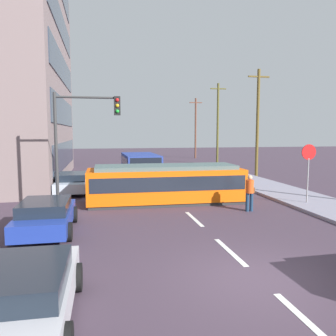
{
  "coord_description": "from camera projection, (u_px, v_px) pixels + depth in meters",
  "views": [
    {
      "loc": [
        -3.82,
        -7.48,
        3.61
      ],
      "look_at": [
        -0.48,
        9.14,
        1.83
      ],
      "focal_mm": 36.56,
      "sensor_mm": 36.0,
      "label": 1
    }
  ],
  "objects": [
    {
      "name": "ground_plane",
      "position": [
        174.0,
        200.0,
        18.17
      ],
      "size": [
        120.0,
        120.0,
        0.0
      ],
      "primitive_type": "plane",
      "color": "#423342"
    },
    {
      "name": "lane_stripe_0",
      "position": [
        309.0,
        323.0,
        6.47
      ],
      "size": [
        0.16,
        2.4,
        0.01
      ],
      "primitive_type": "cube",
      "color": "silver",
      "rests_on": "ground"
    },
    {
      "name": "lane_stripe_1",
      "position": [
        230.0,
        251.0,
        10.37
      ],
      "size": [
        0.16,
        2.4,
        0.01
      ],
      "primitive_type": "cube",
      "color": "silver",
      "rests_on": "ground"
    },
    {
      "name": "lane_stripe_2",
      "position": [
        194.0,
        219.0,
        14.27
      ],
      "size": [
        0.16,
        2.4,
        0.01
      ],
      "primitive_type": "cube",
      "color": "silver",
      "rests_on": "ground"
    },
    {
      "name": "lane_stripe_3",
      "position": [
        156.0,
        185.0,
        23.6
      ],
      "size": [
        0.16,
        2.4,
        0.01
      ],
      "primitive_type": "cube",
      "color": "silver",
      "rests_on": "ground"
    },
    {
      "name": "lane_stripe_4",
      "position": [
        145.0,
        174.0,
        29.45
      ],
      "size": [
        0.16,
        2.4,
        0.01
      ],
      "primitive_type": "cube",
      "color": "silver",
      "rests_on": "ground"
    },
    {
      "name": "streetcar_tram",
      "position": [
        166.0,
        183.0,
        17.55
      ],
      "size": [
        7.94,
        2.67,
        1.94
      ],
      "color": "#ED5909",
      "rests_on": "ground"
    },
    {
      "name": "city_bus",
      "position": [
        140.0,
        164.0,
        26.81
      ],
      "size": [
        2.65,
        5.7,
        1.9
      ],
      "color": "navy",
      "rests_on": "ground"
    },
    {
      "name": "pedestrian_crossing",
      "position": [
        250.0,
        191.0,
        15.57
      ],
      "size": [
        0.5,
        0.36,
        1.67
      ],
      "color": "navy",
      "rests_on": "ground"
    },
    {
      "name": "parked_sedan_near",
      "position": [
        20.0,
        294.0,
        6.32
      ],
      "size": [
        2.09,
        4.15,
        1.19
      ],
      "color": "silver",
      "rests_on": "ground"
    },
    {
      "name": "parked_sedan_mid",
      "position": [
        46.0,
        216.0,
        12.29
      ],
      "size": [
        1.99,
        4.11,
        1.19
      ],
      "color": "navy",
      "rests_on": "ground"
    },
    {
      "name": "parked_sedan_far",
      "position": [
        73.0,
        182.0,
        20.48
      ],
      "size": [
        2.04,
        4.28,
        1.19
      ],
      "color": "silver",
      "rests_on": "ground"
    },
    {
      "name": "stop_sign",
      "position": [
        308.0,
        161.0,
        16.74
      ],
      "size": [
        0.76,
        0.07,
        2.88
      ],
      "color": "gray",
      "rests_on": "sidewalk_curb_right"
    },
    {
      "name": "traffic_light_mast",
      "position": [
        81.0,
        129.0,
        15.27
      ],
      "size": [
        2.92,
        0.33,
        5.35
      ],
      "color": "#333333",
      "rests_on": "ground"
    },
    {
      "name": "utility_pole_mid",
      "position": [
        258.0,
        121.0,
        27.7
      ],
      "size": [
        1.8,
        0.24,
        8.63
      ],
      "color": "brown",
      "rests_on": "ground"
    },
    {
      "name": "utility_pole_far",
      "position": [
        218.0,
        123.0,
        38.07
      ],
      "size": [
        1.8,
        0.24,
        8.98
      ],
      "color": "brown",
      "rests_on": "ground"
    },
    {
      "name": "utility_pole_distant",
      "position": [
        196.0,
        127.0,
        47.39
      ],
      "size": [
        1.8,
        0.24,
        8.27
      ],
      "color": "brown",
      "rests_on": "ground"
    }
  ]
}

